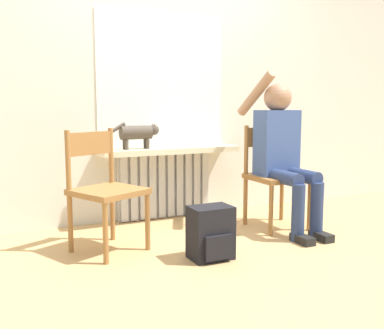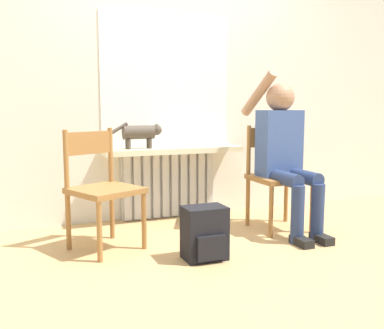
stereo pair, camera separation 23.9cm
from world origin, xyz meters
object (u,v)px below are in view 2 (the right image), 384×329
(chair_right, at_px, (277,175))
(person, at_px, (285,148))
(backpack, at_px, (205,233))
(cat, at_px, (141,133))
(chair_left, at_px, (102,187))

(chair_right, xyz_separation_m, person, (-0.00, -0.10, 0.23))
(person, distance_m, backpack, 1.08)
(chair_right, distance_m, backpack, 1.03)
(cat, bearing_deg, backpack, -81.97)
(chair_right, height_order, person, person)
(person, relative_size, backpack, 3.68)
(chair_left, distance_m, cat, 0.78)
(chair_right, bearing_deg, person, -89.59)
(chair_left, bearing_deg, backpack, -64.56)
(chair_left, distance_m, person, 1.47)
(chair_right, height_order, cat, cat)
(chair_right, relative_size, person, 0.65)
(cat, bearing_deg, chair_right, -28.17)
(person, relative_size, cat, 2.78)
(backpack, bearing_deg, cat, 98.03)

